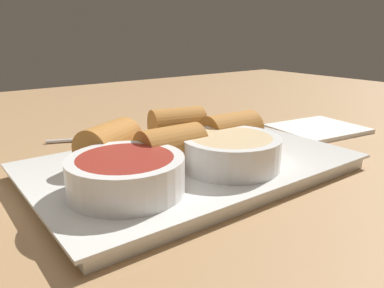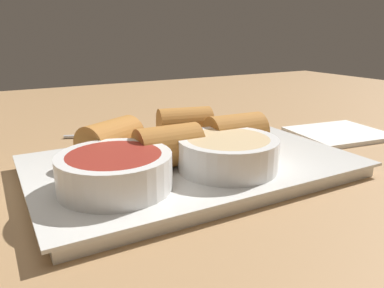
# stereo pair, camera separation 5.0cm
# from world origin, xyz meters

# --- Properties ---
(table_surface) EXTENTS (1.80, 1.40, 0.02)m
(table_surface) POSITION_xyz_m (0.00, 0.00, 0.01)
(table_surface) COLOR #A87F54
(table_surface) RESTS_ON ground
(serving_plate) EXTENTS (0.33, 0.21, 0.01)m
(serving_plate) POSITION_xyz_m (-0.01, 0.02, 0.03)
(serving_plate) COLOR silver
(serving_plate) RESTS_ON table_surface
(roll_front_left) EXTENTS (0.08, 0.07, 0.04)m
(roll_front_left) POSITION_xyz_m (0.06, -0.03, 0.06)
(roll_front_left) COLOR #B77533
(roll_front_left) RESTS_ON serving_plate
(roll_front_right) EXTENTS (0.07, 0.04, 0.04)m
(roll_front_right) POSITION_xyz_m (0.01, 0.02, 0.06)
(roll_front_right) COLOR #B77533
(roll_front_right) RESTS_ON serving_plate
(roll_back_left) EXTENTS (0.07, 0.05, 0.04)m
(roll_back_left) POSITION_xyz_m (-0.04, -0.05, 0.06)
(roll_back_left) COLOR #B77533
(roll_back_left) RESTS_ON serving_plate
(roll_back_right) EXTENTS (0.07, 0.04, 0.04)m
(roll_back_right) POSITION_xyz_m (-0.07, 0.01, 0.06)
(roll_back_right) COLOR #B77533
(roll_back_right) RESTS_ON serving_plate
(dipping_bowl_near) EXTENTS (0.10, 0.10, 0.03)m
(dipping_bowl_near) POSITION_xyz_m (-0.03, 0.06, 0.05)
(dipping_bowl_near) COLOR white
(dipping_bowl_near) RESTS_ON serving_plate
(dipping_bowl_far) EXTENTS (0.10, 0.10, 0.03)m
(dipping_bowl_far) POSITION_xyz_m (0.08, 0.05, 0.05)
(dipping_bowl_far) COLOR white
(dipping_bowl_far) RESTS_ON serving_plate
(spoon) EXTENTS (0.18, 0.09, 0.01)m
(spoon) POSITION_xyz_m (-0.06, -0.13, 0.03)
(spoon) COLOR silver
(spoon) RESTS_ON table_surface
(napkin) EXTENTS (0.14, 0.12, 0.01)m
(napkin) POSITION_xyz_m (-0.27, -0.01, 0.02)
(napkin) COLOR white
(napkin) RESTS_ON table_surface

